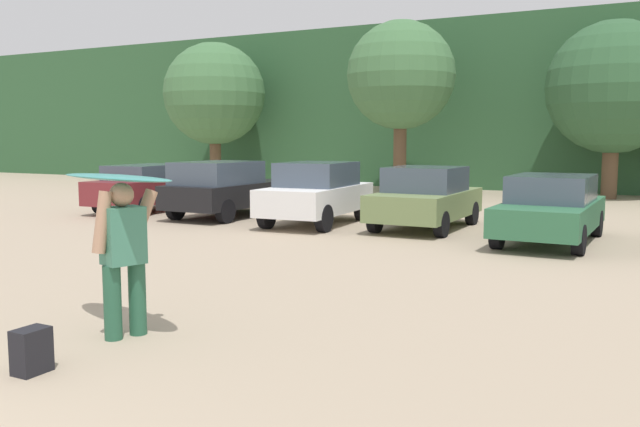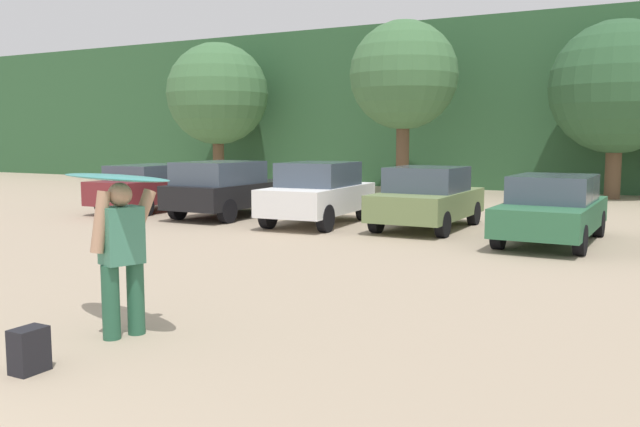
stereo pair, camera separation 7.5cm
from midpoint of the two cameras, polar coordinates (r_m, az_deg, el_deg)
name	(u,v)px [view 2 (the right image)]	position (r m, az deg, el deg)	size (l,w,h in m)	color
hillside_ridge	(564,108)	(36.07, 20.06, 8.46)	(108.00, 12.00, 7.62)	#2D5633
tree_right	(217,94)	(33.61, -8.65, 10.00)	(4.94, 4.94, 6.92)	brown
tree_left	(404,76)	(28.13, 7.20, 11.53)	(4.43, 4.43, 7.07)	brown
tree_center_left	(617,88)	(27.72, 24.02, 9.76)	(4.96, 4.96, 6.67)	brown
parked_car_maroon	(156,186)	(22.05, -13.71, 2.28)	(2.01, 4.85, 1.47)	maroon
parked_car_black	(228,188)	(19.76, -7.75, 2.17)	(1.94, 4.25, 1.64)	black
parked_car_white	(318,192)	(17.90, -0.03, 1.82)	(2.02, 4.05, 1.66)	white
parked_car_olive_green	(427,197)	(17.28, 9.25, 1.35)	(1.90, 4.00, 1.58)	#6B7F4C
parked_car_forest_green	(553,208)	(15.67, 19.30, 0.43)	(1.89, 4.45, 1.49)	#2D6642
person_adult	(122,250)	(8.06, -16.25, -3.04)	(0.46, 0.82, 1.81)	#26593F
surfboard_teal	(114,177)	(8.12, -16.87, 2.96)	(2.12, 1.04, 0.09)	teal
backpack_dropped	(29,350)	(7.33, -23.23, -10.64)	(0.24, 0.34, 0.45)	black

